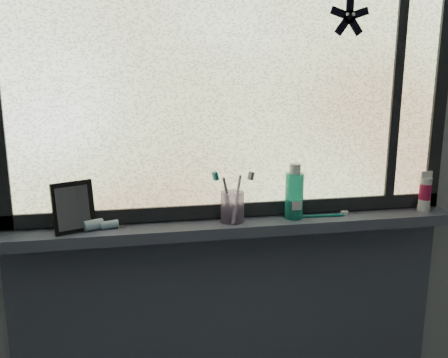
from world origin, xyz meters
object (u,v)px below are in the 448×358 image
toothbrush_cup (232,207)px  mouthwash_bottle (294,191)px  cream_tube (425,190)px  vanity_mirror (73,207)px

toothbrush_cup → mouthwash_bottle: bearing=0.3°
cream_tube → toothbrush_cup: bearing=179.8°
toothbrush_cup → cream_tube: cream_tube is taller
vanity_mirror → toothbrush_cup: size_ratio=1.57×
toothbrush_cup → cream_tube: 0.74m
toothbrush_cup → mouthwash_bottle: mouthwash_bottle is taller
mouthwash_bottle → toothbrush_cup: bearing=-179.7°
toothbrush_cup → mouthwash_bottle: 0.23m
vanity_mirror → mouthwash_bottle: (0.76, 0.01, 0.01)m
toothbrush_cup → cream_tube: bearing=-0.2°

